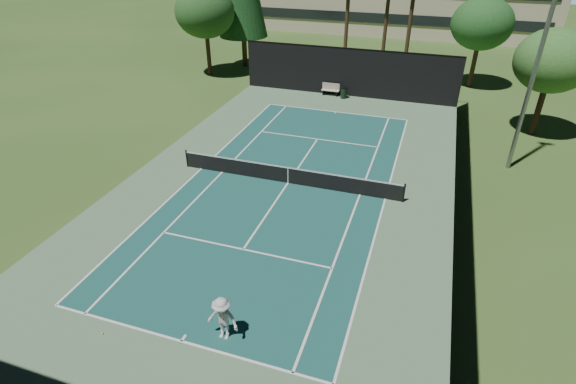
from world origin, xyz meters
name	(u,v)px	position (x,y,z in m)	size (l,w,h in m)	color
ground	(288,183)	(0.00, 0.00, 0.00)	(160.00, 160.00, 0.00)	#355520
apron_slab	(288,183)	(0.00, 0.00, 0.01)	(18.00, 32.00, 0.01)	#567B56
court_surface	(288,183)	(0.00, 0.00, 0.01)	(10.97, 23.77, 0.01)	#19514A
court_lines	(288,183)	(0.00, 0.00, 0.02)	(11.07, 23.87, 0.01)	white
tennis_net	(288,175)	(0.00, 0.00, 0.56)	(12.90, 0.10, 1.10)	black
fence	(288,151)	(0.00, 0.06, 2.01)	(18.04, 32.05, 4.03)	black
player	(223,319)	(1.35, -11.22, 0.90)	(1.17, 0.67, 1.81)	silver
tennis_ball_a	(102,334)	(-2.86, -12.49, 0.04)	(0.07, 0.07, 0.07)	#D0E534
tennis_ball_b	(249,150)	(-3.78, 3.33, 0.03)	(0.07, 0.07, 0.07)	#CFEA35
tennis_ball_c	(299,153)	(-0.52, 3.87, 0.03)	(0.07, 0.07, 0.07)	#B3CD2E
tennis_ball_d	(230,130)	(-6.33, 5.97, 0.04)	(0.07, 0.07, 0.07)	yellow
park_bench	(331,89)	(-1.38, 15.72, 0.55)	(1.50, 0.45, 1.02)	beige
trash_bin	(344,93)	(-0.14, 15.29, 0.48)	(0.56, 0.56, 0.95)	black
decid_tree_a	(482,24)	(10.00, 22.00, 5.42)	(5.12, 5.12, 7.62)	#472D1E
decid_tree_b	(553,61)	(14.00, 12.00, 5.08)	(4.80, 4.80, 7.14)	#40281B
decid_tree_c	(205,12)	(-14.00, 18.00, 5.76)	(5.44, 5.44, 8.09)	#432E1D
light_pole	(538,60)	(12.00, 6.00, 6.46)	(0.90, 0.25, 12.22)	gray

